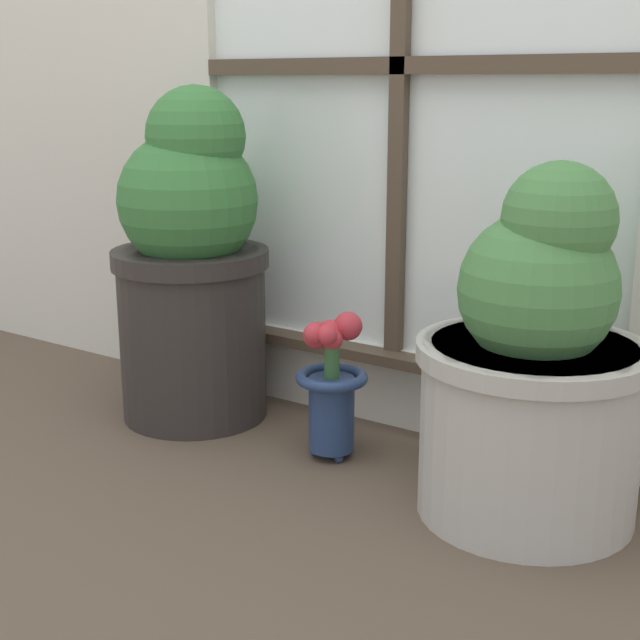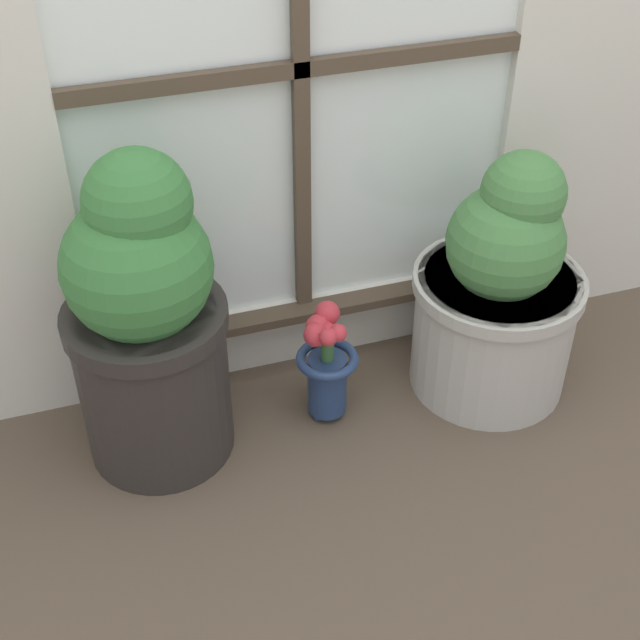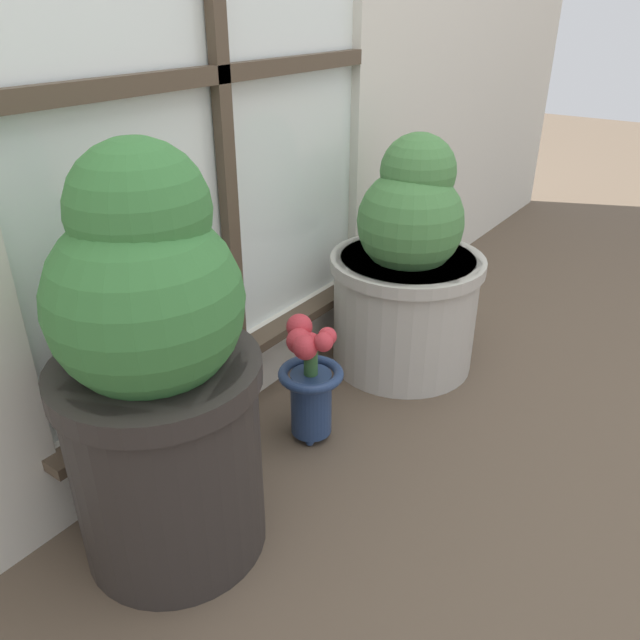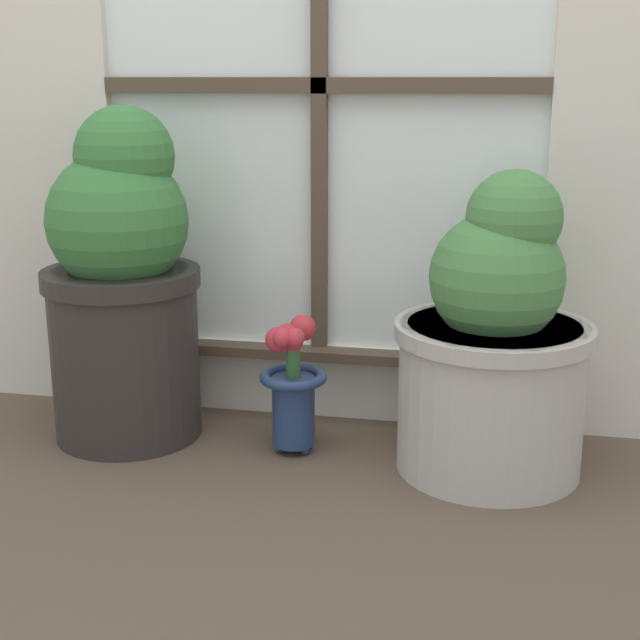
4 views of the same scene
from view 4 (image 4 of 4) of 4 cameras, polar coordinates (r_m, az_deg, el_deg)
ground_plane at (r=1.80m, az=-3.21°, el=-11.75°), size 10.00×10.00×0.00m
potted_plant_left at (r=2.07m, az=-12.54°, el=2.36°), size 0.36×0.36×0.76m
potted_plant_right at (r=1.89m, az=11.09°, el=-1.72°), size 0.41×0.41×0.64m
flower_vase at (r=1.98m, az=-1.77°, el=-3.99°), size 0.15×0.15×0.31m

